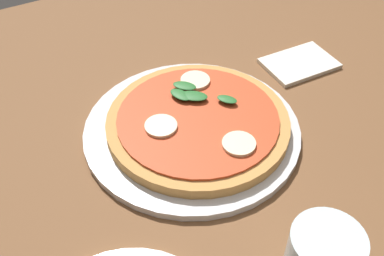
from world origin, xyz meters
name	(u,v)px	position (x,y,z in m)	size (l,w,h in m)	color
dining_table	(223,141)	(0.00, 0.00, 0.63)	(1.30, 1.02, 0.72)	brown
serving_tray	(192,130)	(0.08, 0.04, 0.73)	(0.34, 0.34, 0.01)	silver
pizza	(198,122)	(0.08, 0.04, 0.74)	(0.28, 0.28, 0.03)	tan
napkin	(299,63)	(-0.18, -0.02, 0.72)	(0.13, 0.09, 0.01)	white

